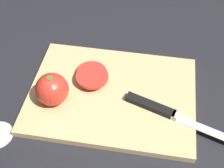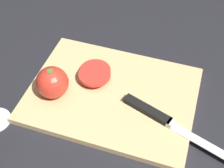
# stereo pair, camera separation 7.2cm
# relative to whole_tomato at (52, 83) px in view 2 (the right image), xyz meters

# --- Properties ---
(ground_plane) EXTENTS (3.00, 3.00, 0.00)m
(ground_plane) POSITION_rel_whole_tomato_xyz_m (-0.17, -0.05, -0.05)
(ground_plane) COLOR black
(cutting_board) EXTENTS (0.39, 0.29, 0.02)m
(cutting_board) POSITION_rel_whole_tomato_xyz_m (-0.13, -0.04, -0.05)
(cutting_board) COLOR tan
(cutting_board) RESTS_ON ground_plane
(whole_tomato) EXTENTS (0.08, 0.08, 0.08)m
(whole_tomato) POSITION_rel_whole_tomato_xyz_m (0.00, 0.00, 0.00)
(whole_tomato) COLOR red
(whole_tomato) RESTS_ON cutting_board
(knife) EXTENTS (0.28, 0.11, 0.01)m
(knife) POSITION_rel_whole_tomato_xyz_m (-0.25, -0.01, -0.03)
(knife) COLOR silver
(knife) RESTS_ON cutting_board
(tomato_slice_stack_near) EXTENTS (0.09, 0.10, 0.02)m
(tomato_slice_stack_near) POSITION_rel_whole_tomato_xyz_m (-0.07, -0.08, -0.03)
(tomato_slice_stack_near) COLOR red
(tomato_slice_stack_near) RESTS_ON cutting_board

